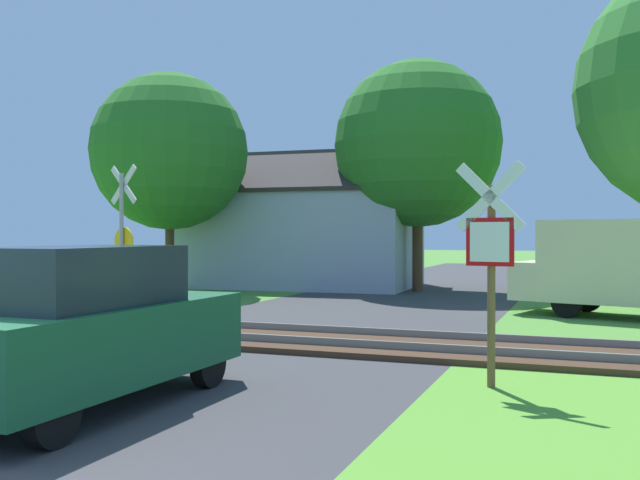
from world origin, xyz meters
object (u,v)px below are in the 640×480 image
Objects in this scene: stop_sign_near at (491,257)px; house at (304,235)px; crossing_sign_far at (123,233)px; tree_center at (418,144)px; mail_truck at (634,264)px; parked_car at (87,327)px; tree_left at (170,152)px.

house reaches higher than stop_sign_near.
stop_sign_near is at bearing -10.22° from crossing_sign_far.
tree_center is (4.43, -0.83, 3.04)m from house.
tree_center is (-4.19, 14.35, 3.28)m from stop_sign_near.
mail_truck is 1.30× the size of parked_car.
tree_left reaches higher than stop_sign_near.
crossing_sign_far is 11.53m from mail_truck.
mail_truck is (2.11, 8.56, -0.40)m from stop_sign_near.
stop_sign_near is 0.33× the size of house.
tree_left is at bearing -156.08° from tree_center.
house is at bearing 53.61° from tree_left.
parked_car is at bearing -40.31° from crossing_sign_far.
tree_left is 1.37× the size of mail_truck.
crossing_sign_far is at bearing -92.01° from house.
stop_sign_near is 16.33m from tree_left.
tree_center is at bearing 91.48° from parked_car.
tree_center is at bearing 82.74° from crossing_sign_far.
house is 5.44m from tree_center.
tree_left is (-3.06, -4.15, 2.73)m from house.
mail_truck is at bearing 62.17° from parked_car.
crossing_sign_far is at bearing -65.36° from tree_left.
parked_car is (4.60, -17.79, -0.97)m from house.
parked_car is at bearing 42.56° from stop_sign_near.
crossing_sign_far is 11.40m from tree_center.
tree_center reaches higher than parked_car.
mail_truck is (10.67, 4.30, -0.69)m from crossing_sign_far.
tree_left is 0.93× the size of tree_center.
stop_sign_near is at bearing -43.37° from tree_left.
stop_sign_near is 0.70× the size of parked_car.
parked_car is (7.65, -13.64, -3.70)m from tree_left.
parked_car is (-6.13, -11.17, -0.34)m from mail_truck.
tree_center is at bearing -64.17° from stop_sign_near.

